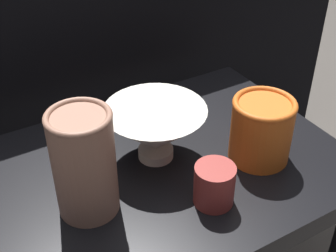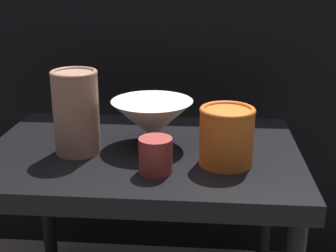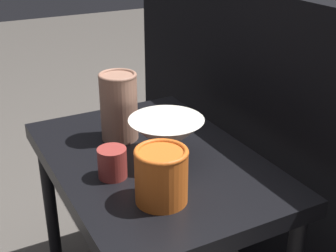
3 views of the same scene
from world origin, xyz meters
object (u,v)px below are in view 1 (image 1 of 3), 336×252
at_px(bowl, 155,130).
at_px(vase_textured_left, 84,162).
at_px(cup, 214,185).
at_px(vase_colorful_right, 262,129).

xyz_separation_m(bowl, vase_textured_left, (-0.15, -0.06, 0.03)).
bearing_deg(bowl, vase_textured_left, -159.54).
bearing_deg(cup, bowl, 98.95).
bearing_deg(cup, vase_textured_left, 152.90).
distance_m(vase_textured_left, vase_colorful_right, 0.31).
height_order(vase_textured_left, vase_colorful_right, vase_textured_left).
height_order(vase_textured_left, cup, vase_textured_left).
height_order(bowl, cup, bowl).
distance_m(bowl, cup, 0.15).
distance_m(vase_textured_left, cup, 0.20).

